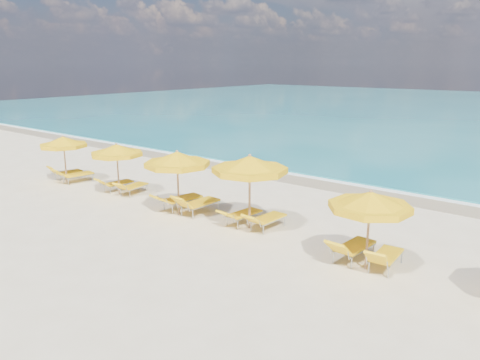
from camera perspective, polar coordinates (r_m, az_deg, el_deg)
The scene contains 19 objects.
ground_plane at distance 17.05m, azimuth -3.16°, elevation -4.88°, with size 120.00×120.00×0.00m, color beige.
wet_sand_band at distance 22.87m, azimuth 9.28°, elevation -0.09°, with size 120.00×2.60×0.01m, color tan.
foam_line at distance 23.55m, azimuth 10.24°, elevation 0.28°, with size 120.00×1.20×0.03m, color white.
whitecap_near at distance 33.95m, azimuth 8.50°, elevation 4.58°, with size 14.00×0.36×0.05m, color white.
umbrella_0 at distance 23.56m, azimuth -20.74°, elevation 4.31°, with size 2.32×2.32×2.23m.
umbrella_1 at distance 20.55m, azimuth -14.81°, elevation 3.49°, with size 2.52×2.52×2.25m.
umbrella_2 at distance 17.25m, azimuth -7.66°, elevation 2.46°, with size 2.74×2.74×2.46m.
umbrella_3 at distance 15.61m, azimuth 1.19°, elevation 1.82°, with size 2.93×2.93×2.60m.
umbrella_4 at distance 12.95m, azimuth 15.58°, elevation -2.57°, with size 2.79×2.79×2.28m.
lounger_0_left at distance 24.38m, azimuth -20.28°, elevation 0.59°, with size 0.71×1.63×0.79m.
lounger_0_right at distance 23.53m, azimuth -19.25°, elevation 0.26°, with size 0.85×1.87×0.81m.
lounger_1_left at distance 21.49m, azimuth -14.70°, elevation -0.73°, with size 0.74×1.74×0.73m.
lounger_1_right at distance 20.78m, azimuth -12.87°, elevation -1.13°, with size 0.82×1.75×0.72m.
lounger_2_left at distance 18.36m, azimuth -7.18°, elevation -2.78°, with size 1.01×2.13×0.78m.
lounger_2_right at distance 17.71m, azimuth -4.99°, elevation -3.33°, with size 0.76×2.01×0.93m.
lounger_3_left at distance 16.58m, azimuth 0.36°, elevation -4.63°, with size 0.75×1.84×0.72m.
lounger_3_right at distance 16.11m, azimuth 3.34°, elevation -5.21°, with size 0.69×1.84×0.76m.
lounger_4_left at distance 14.03m, azimuth 13.63°, elevation -8.53°, with size 0.78×1.96×0.88m.
lounger_4_right at distance 13.70m, azimuth 17.29°, elevation -9.42°, with size 0.71×1.79×0.84m.
Camera 1 is at (10.79, -11.98, 5.55)m, focal length 35.00 mm.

